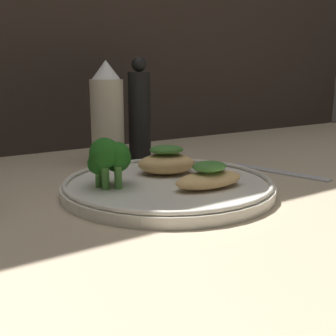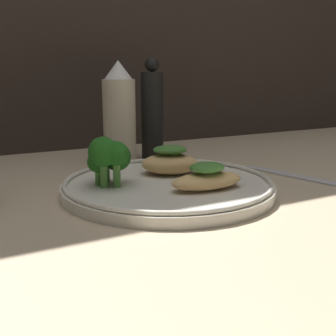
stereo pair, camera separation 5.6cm
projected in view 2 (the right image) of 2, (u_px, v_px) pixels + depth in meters
The scene contains 8 objects.
ground_plane at pixel (168, 196), 57.24cm from camera, with size 180.00×180.00×1.00cm, color tan.
plate at pixel (168, 185), 56.91cm from camera, with size 28.57×28.57×2.00cm.
grilled_meat_front at pixel (207, 178), 53.25cm from camera, with size 10.04×4.89×3.50cm.
grilled_meat_middle at pixel (170, 162), 61.38cm from camera, with size 10.06×8.86×4.20cm.
broccoli_bunch at pixel (108, 156), 54.64cm from camera, with size 6.13×6.20×6.62cm.
sauce_bottle at pixel (119, 115), 74.65cm from camera, with size 5.80×5.80×18.01cm.
pepper_grinder at pixel (152, 113), 77.64cm from camera, with size 4.07×4.07×18.66cm.
fork at pixel (289, 174), 66.14cm from camera, with size 5.78×16.51×0.60cm.
Camera 2 is at (-25.80, -48.54, 15.88)cm, focal length 45.00 mm.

